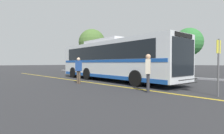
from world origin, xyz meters
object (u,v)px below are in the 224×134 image
transit_bus (112,59)px  tree_1 (188,42)px  pedestrian_0 (148,70)px  bus_stop_sign (218,60)px  parked_car_2 (147,70)px  pedestrian_1 (79,69)px  parked_car_0 (86,68)px  parked_car_1 (115,68)px  tree_0 (92,42)px

transit_bus → tree_1: bearing=174.0°
pedestrian_0 → tree_1: 13.65m
bus_stop_sign → tree_1: tree_1 is taller
parked_car_2 → pedestrian_1: bearing=-175.9°
transit_bus → tree_1: tree_1 is taller
pedestrian_1 → bus_stop_sign: size_ratio=0.74×
tree_1 → parked_car_0: bearing=-155.9°
pedestrian_1 → bus_stop_sign: 8.25m
parked_car_0 → bus_stop_sign: (18.44, -6.20, 0.79)m
parked_car_2 → pedestrian_1: 7.85m
parked_car_1 → bus_stop_sign: bus_stop_sign is taller
parked_car_2 → pedestrian_1: (-0.07, -7.84, 0.31)m
parked_car_2 → parked_car_1: bearing=91.8°
parked_car_2 → bus_stop_sign: bus_stop_sign is taller
pedestrian_0 → parked_car_1: bearing=23.3°
tree_0 → tree_1: 16.86m
pedestrian_0 → tree_1: (-3.54, 12.90, 2.73)m
pedestrian_1 → tree_0: (-14.94, 12.34, 4.08)m
bus_stop_sign → parked_car_1: bearing=-112.1°
parked_car_1 → pedestrian_1: pedestrian_1 is taller
tree_0 → pedestrian_0: bearing=-30.2°
parked_car_1 → tree_0: size_ratio=0.54×
parked_car_0 → pedestrian_1: size_ratio=2.73×
parked_car_2 → tree_0: 16.28m
parked_car_0 → tree_1: (12.23, 5.47, 3.05)m
pedestrian_0 → tree_0: (-20.31, 11.83, 4.05)m
transit_bus → parked_car_0: (-10.37, 4.76, -1.00)m
pedestrian_0 → bus_stop_sign: bearing=-95.0°
bus_stop_sign → parked_car_0: bearing=-104.3°
parked_car_0 → pedestrian_0: pedestrian_0 is taller
parked_car_2 → pedestrian_0: (5.29, -7.33, 0.35)m
transit_bus → pedestrian_0: transit_bus is taller
transit_bus → parked_car_1: bearing=-132.0°
transit_bus → parked_car_2: transit_bus is taller
transit_bus → parked_car_2: size_ratio=2.83×
parked_car_0 → pedestrian_1: 13.09m
parked_car_1 → pedestrian_0: (10.07, -7.56, 0.29)m
tree_1 → parked_car_2: bearing=-107.5°
tree_0 → tree_1: bearing=3.7°
parked_car_0 → parked_car_2: (10.47, -0.10, -0.03)m
parked_car_1 → tree_0: 11.91m
parked_car_1 → parked_car_2: 4.79m
parked_car_2 → tree_1: bearing=-12.9°
parked_car_2 → pedestrian_0: bearing=-139.5°
parked_car_1 → bus_stop_sign: 14.26m
parked_car_2 → tree_1: tree_1 is taller
parked_car_2 → tree_1: size_ratio=0.83×
transit_bus → bus_stop_sign: (8.07, -1.44, -0.21)m
pedestrian_0 → pedestrian_1: bearing=65.7°
pedestrian_0 → tree_0: 23.85m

